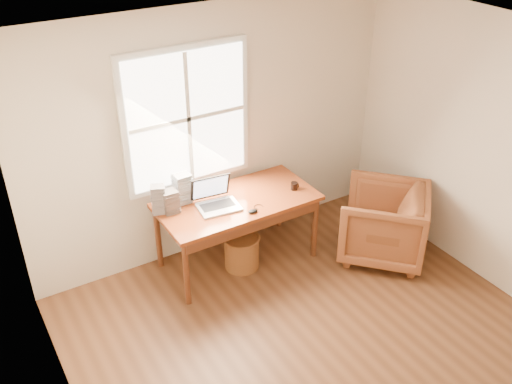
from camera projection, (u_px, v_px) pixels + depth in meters
room_shell at (343, 234)px, 4.19m from camera, size 4.04×4.54×2.64m
desk at (237, 202)px, 5.70m from camera, size 1.60×0.80×0.04m
armchair at (383, 223)px, 5.98m from camera, size 1.21×1.21×0.79m
wicker_stool at (242, 252)px, 5.90m from camera, size 0.47×0.47×0.36m
laptop at (219, 196)px, 5.48m from camera, size 0.43×0.45×0.29m
mouse at (253, 211)px, 5.48m from camera, size 0.10×0.07×0.03m
coffee_mug at (294, 186)px, 5.85m from camera, size 0.09×0.09×0.08m
cd_stack_a at (182, 189)px, 5.58m from camera, size 0.16×0.15×0.31m
cd_stack_b at (171, 202)px, 5.45m from camera, size 0.15×0.13×0.23m
cd_stack_c at (158, 199)px, 5.42m from camera, size 0.16×0.15×0.29m
cd_stack_d at (184, 187)px, 5.73m from camera, size 0.16×0.14×0.19m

